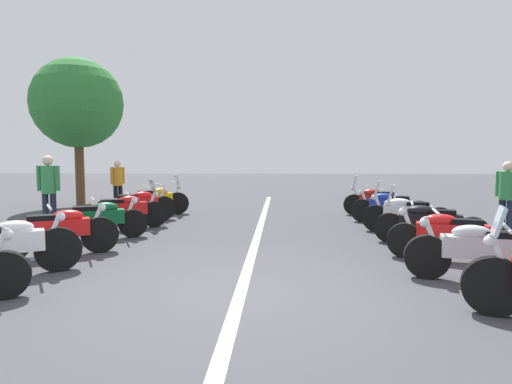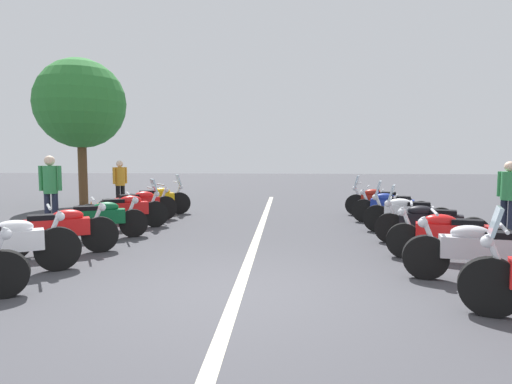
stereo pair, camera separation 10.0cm
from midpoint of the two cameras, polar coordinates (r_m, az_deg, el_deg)
ground_plane at (r=5.50m, az=-2.75°, el=-13.83°), size 80.00×80.00×0.00m
lane_centre_stripe at (r=9.34m, az=-0.14°, el=-6.05°), size 18.54×0.16×0.01m
motorcycle_left_row_1 at (r=7.17m, az=-31.57°, el=-6.27°), size 1.32×1.91×1.02m
motorcycle_left_row_2 at (r=8.25m, az=-25.59°, el=-4.72°), size 1.13×1.89×1.01m
motorcycle_left_row_3 at (r=9.55m, az=-21.00°, el=-3.42°), size 1.09×1.94×0.99m
motorcycle_left_row_4 at (r=10.69m, az=-17.83°, el=-2.36°), size 1.23×1.97×1.22m
motorcycle_left_row_5 at (r=11.81m, az=-16.12°, el=-1.69°), size 1.35×1.88×1.01m
motorcycle_left_row_6 at (r=13.05m, az=-13.78°, el=-1.00°), size 1.07×1.96×1.23m
motorcycle_right_row_1 at (r=6.67m, az=28.16°, el=-7.01°), size 0.82×2.12×1.00m
motorcycle_right_row_2 at (r=7.81m, az=24.57°, el=-5.29°), size 0.88×2.06×0.99m
motorcycle_right_row_3 at (r=9.01m, az=22.07°, el=-3.86°), size 0.97×2.07×1.20m
motorcycle_right_row_4 at (r=10.26m, az=19.45°, el=-2.74°), size 0.89×1.97×1.21m
motorcycle_right_row_5 at (r=11.67m, az=17.48°, el=-1.87°), size 0.88×2.03×0.99m
motorcycle_right_row_6 at (r=12.97m, az=15.85°, el=-1.14°), size 0.89×1.95×1.21m
traffic_cone_0 at (r=11.83m, az=-21.89°, el=-2.69°), size 0.36×0.36×0.61m
bystander_0 at (r=14.67m, az=-18.46°, el=1.41°), size 0.45×0.34×1.65m
bystander_1 at (r=10.66m, az=30.70°, el=-0.11°), size 0.47×0.32×1.67m
bystander_2 at (r=11.17m, az=-26.58°, el=0.68°), size 0.32×0.52×1.79m
roadside_tree_0 at (r=16.87m, az=-23.25°, el=10.97°), size 3.23×3.23×5.33m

